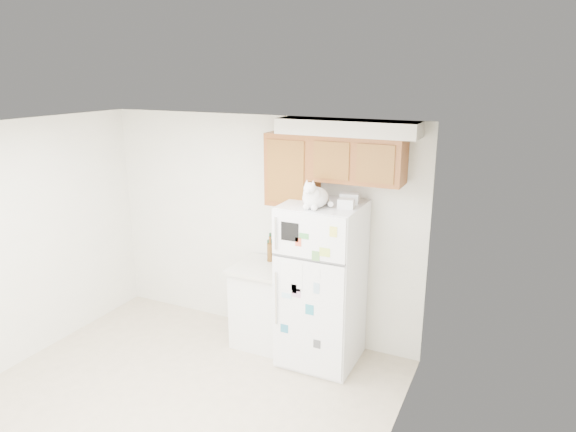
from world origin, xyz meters
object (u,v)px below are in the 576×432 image
Objects in this scene: refrigerator at (321,284)px; storage_box_back at (349,198)px; base_counter at (265,304)px; cat at (314,197)px; storage_box_front at (346,203)px; bottle_green at (270,246)px; bottle_amber at (270,249)px.

storage_box_back reaches higher than refrigerator.
base_counter is 2.19× the size of cat.
storage_box_back is 0.20m from storage_box_front.
bottle_green is at bearing 161.48° from storage_box_back.
refrigerator is at bearing 161.27° from storage_box_front.
bottle_amber is at bearing -67.79° from bottle_green.
cat is (0.67, -0.25, 1.35)m from base_counter.
storage_box_back is (0.24, 0.32, -0.06)m from cat.
refrigerator reaches higher than base_counter.
storage_box_back is at bearing 92.01° from storage_box_front.
storage_box_back is 0.64× the size of bottle_amber.
refrigerator is 4.04× the size of cat.
bottle_green is at bearing 96.95° from base_counter.
bottle_green is at bearing 160.39° from refrigerator.
bottle_green is 1.11× the size of bottle_amber.
storage_box_back is at bearing -4.26° from bottle_amber.
cat reaches higher than base_counter.
base_counter is at bearing -83.05° from bottle_green.
cat is at bearing -31.84° from bottle_green.
cat is 2.81× the size of storage_box_front.
bottle_green is at bearing 154.93° from storage_box_front.
storage_box_front is (0.03, -0.19, -0.01)m from storage_box_back.
bottle_amber is at bearing 163.00° from refrigerator.
storage_box_front reaches higher than base_counter.
storage_box_back is 0.57× the size of bottle_green.
storage_box_back is at bearing -6.68° from bottle_green.
storage_box_front reaches higher than bottle_green.
refrigerator is 0.79m from bottle_green.
storage_box_back reaches higher than storage_box_front.
cat is at bearing -138.48° from storage_box_back.
storage_box_front is 0.53× the size of bottle_amber.
storage_box_front is (0.26, -0.05, 0.89)m from refrigerator.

